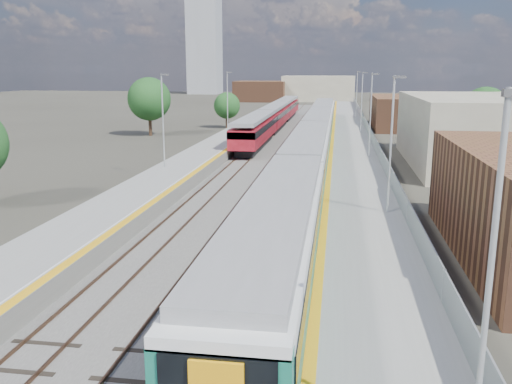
# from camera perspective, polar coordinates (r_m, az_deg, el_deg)

# --- Properties ---
(ground) EXTENTS (320.00, 320.00, 0.00)m
(ground) POSITION_cam_1_polar(r_m,az_deg,el_deg) (58.83, 4.87, 4.13)
(ground) COLOR #47443A
(ground) RESTS_ON ground
(ballast_bed) EXTENTS (10.50, 155.00, 0.06)m
(ballast_bed) POSITION_cam_1_polar(r_m,az_deg,el_deg) (61.47, 2.93, 4.56)
(ballast_bed) COLOR #565451
(ballast_bed) RESTS_ON ground
(tracks) EXTENTS (8.96, 160.00, 0.17)m
(tracks) POSITION_cam_1_polar(r_m,az_deg,el_deg) (63.06, 3.62, 4.83)
(tracks) COLOR #4C3323
(tracks) RESTS_ON ground
(platform_right) EXTENTS (4.70, 155.00, 8.52)m
(platform_right) POSITION_cam_1_polar(r_m,az_deg,el_deg) (61.13, 10.00, 4.81)
(platform_right) COLOR slate
(platform_right) RESTS_ON ground
(platform_left) EXTENTS (4.30, 155.00, 8.52)m
(platform_left) POSITION_cam_1_polar(r_m,az_deg,el_deg) (62.42, -3.31, 5.13)
(platform_left) COLOR slate
(platform_left) RESTS_ON ground
(buildings) EXTENTS (72.00, 185.50, 40.00)m
(buildings) POSITION_cam_1_polar(r_m,az_deg,el_deg) (148.27, 0.09, 13.52)
(buildings) COLOR brown
(buildings) RESTS_ON ground
(green_train) EXTENTS (3.04, 84.63, 3.35)m
(green_train) POSITION_cam_1_polar(r_m,az_deg,el_deg) (52.13, 6.11, 5.60)
(green_train) COLOR black
(green_train) RESTS_ON ground
(red_train) EXTENTS (2.83, 57.33, 3.57)m
(red_train) POSITION_cam_1_polar(r_m,az_deg,el_deg) (80.78, 2.01, 8.02)
(red_train) COLOR black
(red_train) RESTS_ON ground
(tree_b) EXTENTS (5.77, 5.77, 7.82)m
(tree_b) POSITION_cam_1_polar(r_m,az_deg,el_deg) (74.99, -11.18, 9.58)
(tree_b) COLOR #382619
(tree_b) RESTS_ON ground
(tree_c) EXTENTS (4.01, 4.01, 5.43)m
(tree_c) POSITION_cam_1_polar(r_m,az_deg,el_deg) (83.59, -3.08, 9.07)
(tree_c) COLOR #382619
(tree_c) RESTS_ON ground
(tree_d) EXTENTS (5.11, 5.11, 6.93)m
(tree_d) POSITION_cam_1_polar(r_m,az_deg,el_deg) (67.38, 22.95, 8.00)
(tree_d) COLOR #382619
(tree_d) RESTS_ON ground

